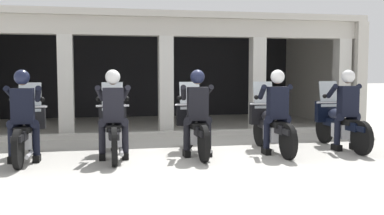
{
  "coord_description": "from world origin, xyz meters",
  "views": [
    {
      "loc": [
        -1.63,
        -7.95,
        1.55
      ],
      "look_at": [
        0.0,
        0.26,
        0.86
      ],
      "focal_mm": 40.74,
      "sensor_mm": 36.0,
      "label": 1
    }
  ],
  "objects_px": {
    "police_officer_far_right": "(347,103)",
    "motorcycle_right": "(271,126)",
    "police_officer_far_left": "(23,108)",
    "motorcycle_left": "(113,129)",
    "police_officer_left": "(113,107)",
    "motorcycle_far_right": "(339,123)",
    "police_officer_right": "(277,104)",
    "motorcycle_center": "(194,127)",
    "police_officer_center": "(197,105)",
    "motorcycle_far_left": "(27,131)"
  },
  "relations": [
    {
      "from": "motorcycle_left",
      "to": "police_officer_left",
      "type": "height_order",
      "value": "police_officer_left"
    },
    {
      "from": "motorcycle_right",
      "to": "police_officer_right",
      "type": "distance_m",
      "value": 0.52
    },
    {
      "from": "motorcycle_center",
      "to": "police_officer_right",
      "type": "bearing_deg",
      "value": -16.47
    },
    {
      "from": "motorcycle_far_right",
      "to": "police_officer_far_right",
      "type": "height_order",
      "value": "police_officer_far_right"
    },
    {
      "from": "motorcycle_far_right",
      "to": "police_officer_far_right",
      "type": "relative_size",
      "value": 1.29
    },
    {
      "from": "motorcycle_far_right",
      "to": "police_officer_far_right",
      "type": "xyz_separation_m",
      "value": [
        -0.0,
        -0.28,
        0.44
      ]
    },
    {
      "from": "motorcycle_center",
      "to": "police_officer_far_right",
      "type": "distance_m",
      "value": 3.05
    },
    {
      "from": "motorcycle_right",
      "to": "police_officer_right",
      "type": "bearing_deg",
      "value": -96.28
    },
    {
      "from": "motorcycle_left",
      "to": "motorcycle_right",
      "type": "relative_size",
      "value": 1.0
    },
    {
      "from": "motorcycle_left",
      "to": "police_officer_center",
      "type": "height_order",
      "value": "police_officer_center"
    },
    {
      "from": "motorcycle_right",
      "to": "motorcycle_left",
      "type": "bearing_deg",
      "value": 172.39
    },
    {
      "from": "motorcycle_far_right",
      "to": "police_officer_far_left",
      "type": "bearing_deg",
      "value": 172.95
    },
    {
      "from": "police_officer_left",
      "to": "police_officer_right",
      "type": "distance_m",
      "value": 3.01
    },
    {
      "from": "police_officer_far_right",
      "to": "motorcycle_right",
      "type": "bearing_deg",
      "value": 164.05
    },
    {
      "from": "motorcycle_left",
      "to": "police_officer_far_right",
      "type": "height_order",
      "value": "police_officer_far_right"
    },
    {
      "from": "police_officer_right",
      "to": "motorcycle_far_right",
      "type": "height_order",
      "value": "police_officer_right"
    },
    {
      "from": "motorcycle_left",
      "to": "motorcycle_far_right",
      "type": "xyz_separation_m",
      "value": [
        4.52,
        0.03,
        0.0
      ]
    },
    {
      "from": "police_officer_far_left",
      "to": "police_officer_left",
      "type": "height_order",
      "value": "same"
    },
    {
      "from": "motorcycle_center",
      "to": "police_officer_far_right",
      "type": "height_order",
      "value": "police_officer_far_right"
    },
    {
      "from": "motorcycle_far_left",
      "to": "motorcycle_left",
      "type": "bearing_deg",
      "value": -3.68
    },
    {
      "from": "motorcycle_far_right",
      "to": "motorcycle_center",
      "type": "bearing_deg",
      "value": 171.27
    },
    {
      "from": "motorcycle_right",
      "to": "motorcycle_far_right",
      "type": "height_order",
      "value": "same"
    },
    {
      "from": "police_officer_left",
      "to": "police_officer_right",
      "type": "bearing_deg",
      "value": -8.73
    },
    {
      "from": "motorcycle_left",
      "to": "police_officer_far_left",
      "type": "bearing_deg",
      "value": -178.52
    },
    {
      "from": "police_officer_far_left",
      "to": "motorcycle_center",
      "type": "height_order",
      "value": "police_officer_far_left"
    },
    {
      "from": "police_officer_center",
      "to": "police_officer_left",
      "type": "bearing_deg",
      "value": 176.42
    },
    {
      "from": "police_officer_far_left",
      "to": "police_officer_far_right",
      "type": "relative_size",
      "value": 1.0
    },
    {
      "from": "police_officer_center",
      "to": "motorcycle_far_right",
      "type": "height_order",
      "value": "police_officer_center"
    },
    {
      "from": "motorcycle_far_left",
      "to": "police_officer_right",
      "type": "relative_size",
      "value": 1.29
    },
    {
      "from": "motorcycle_left",
      "to": "police_officer_center",
      "type": "relative_size",
      "value": 1.29
    },
    {
      "from": "motorcycle_left",
      "to": "police_officer_right",
      "type": "height_order",
      "value": "police_officer_right"
    },
    {
      "from": "motorcycle_far_right",
      "to": "police_officer_right",
      "type": "bearing_deg",
      "value": -174.75
    },
    {
      "from": "motorcycle_center",
      "to": "motorcycle_far_right",
      "type": "relative_size",
      "value": 1.0
    },
    {
      "from": "police_officer_left",
      "to": "motorcycle_left",
      "type": "bearing_deg",
      "value": 82.6
    },
    {
      "from": "motorcycle_far_left",
      "to": "motorcycle_center",
      "type": "xyz_separation_m",
      "value": [
        3.01,
        -0.07,
        0.0
      ]
    },
    {
      "from": "motorcycle_far_left",
      "to": "police_officer_center",
      "type": "bearing_deg",
      "value": -8.22
    },
    {
      "from": "police_officer_left",
      "to": "motorcycle_right",
      "type": "height_order",
      "value": "police_officer_left"
    },
    {
      "from": "police_officer_far_left",
      "to": "motorcycle_right",
      "type": "relative_size",
      "value": 0.78
    },
    {
      "from": "motorcycle_left",
      "to": "motorcycle_center",
      "type": "xyz_separation_m",
      "value": [
        1.51,
        -0.01,
        0.0
      ]
    },
    {
      "from": "motorcycle_left",
      "to": "motorcycle_center",
      "type": "height_order",
      "value": "same"
    },
    {
      "from": "police_officer_far_left",
      "to": "motorcycle_right",
      "type": "height_order",
      "value": "police_officer_far_left"
    },
    {
      "from": "motorcycle_left",
      "to": "police_officer_left",
      "type": "xyz_separation_m",
      "value": [
        -0.0,
        -0.28,
        0.44
      ]
    },
    {
      "from": "motorcycle_right",
      "to": "motorcycle_far_right",
      "type": "bearing_deg",
      "value": -1.71
    },
    {
      "from": "police_officer_left",
      "to": "police_officer_right",
      "type": "xyz_separation_m",
      "value": [
        3.01,
        -0.08,
        0.0
      ]
    },
    {
      "from": "motorcycle_far_left",
      "to": "motorcycle_left",
      "type": "height_order",
      "value": "same"
    },
    {
      "from": "police_officer_center",
      "to": "police_officer_right",
      "type": "distance_m",
      "value": 1.51
    },
    {
      "from": "motorcycle_far_right",
      "to": "motorcycle_right",
      "type": "bearing_deg",
      "value": 174.8
    },
    {
      "from": "police_officer_far_left",
      "to": "motorcycle_far_right",
      "type": "xyz_separation_m",
      "value": [
        6.03,
        0.26,
        -0.44
      ]
    },
    {
      "from": "police_officer_right",
      "to": "police_officer_left",
      "type": "bearing_deg",
      "value": 172.39
    },
    {
      "from": "motorcycle_left",
      "to": "police_officer_far_right",
      "type": "distance_m",
      "value": 4.55
    }
  ]
}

